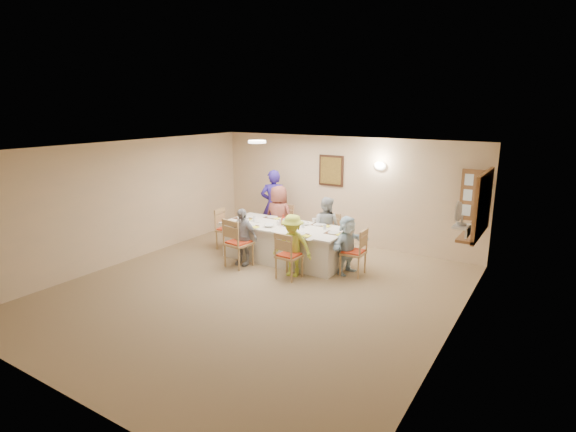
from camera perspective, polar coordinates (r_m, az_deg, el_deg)
The scene contains 49 objects.
ground at distance 8.03m, azimuth -4.15°, elevation -9.53°, with size 7.00×7.00×0.00m, color #9A805D.
room_walls at distance 7.56m, azimuth -4.35°, elevation 1.07°, with size 7.00×7.00×7.00m.
wall_picture at distance 10.60m, azimuth 5.49°, elevation 5.76°, with size 0.62×0.05×0.72m.
wall_sconce at distance 10.07m, azimuth 11.60°, elevation 6.27°, with size 0.26×0.09×0.18m, color white.
ceiling_light at distance 9.20m, azimuth -3.95°, elevation 9.39°, with size 0.36×0.36×0.05m, color white.
serving_hatch at distance 8.58m, azimuth 23.52°, elevation 1.39°, with size 0.06×1.50×1.15m, color brown.
hatch_sill at distance 8.71m, azimuth 22.42°, elevation -1.89°, with size 0.30×1.50×0.05m, color brown.
shutter_door at distance 9.35m, azimuth 22.69°, elevation 2.42°, with size 0.55×0.04×1.00m, color brown.
fan_shelf at distance 7.31m, azimuth 21.17°, elevation -1.20°, with size 0.22×0.36×0.03m, color white.
desk_fan at distance 7.28m, azimuth 21.04°, elevation -0.03°, with size 0.30×0.30×0.28m, color #A5A5A8, non-canonical shape.
dining_table at distance 9.43m, azimuth -0.38°, elevation -3.43°, with size 2.64×1.12×0.76m, color silver.
chair_back_left at distance 10.36m, azimuth -0.82°, elevation -1.26°, with size 0.46×0.46×0.96m, color tan, non-canonical shape.
chair_back_right at distance 9.79m, azimuth 5.10°, elevation -2.39°, with size 0.43×0.43×0.90m, color tan, non-canonical shape.
chair_front_left at distance 9.10m, azimuth -6.29°, elevation -3.33°, with size 0.48×0.48×1.01m, color tan, non-canonical shape.
chair_front_right at distance 8.46m, azimuth 0.15°, elevation -4.95°, with size 0.44×0.44×0.91m, color tan, non-canonical shape.
chair_left_end at distance 10.29m, azimuth -7.70°, elevation -1.62°, with size 0.44×0.44×0.92m, color tan, non-canonical shape.
chair_right_end at distance 8.71m, azimuth 8.28°, elevation -4.49°, with size 0.44×0.44×0.92m, color tan, non-canonical shape.
diner_back_left at distance 10.20m, azimuth -1.19°, elevation -0.11°, with size 0.71×0.47×1.44m, color brown.
diner_back_right at distance 9.63m, azimuth 4.80°, elevation -1.39°, with size 0.66×0.53×1.31m, color #A0A7AE.
diner_front_left at distance 9.17m, azimuth -5.84°, elevation -2.65°, with size 0.71×0.33×1.18m, color #9B9CA5.
diner_front_right at distance 8.51m, azimuth 0.58°, elevation -3.78°, with size 0.83×0.54×1.21m, color #C6DA42.
diner_right_end at distance 8.73m, azimuth 7.53°, elevation -3.66°, with size 0.54×1.11×1.14m, color #CDECFC.
caregiver at distance 10.79m, azimuth -1.83°, elevation 1.40°, with size 0.74×0.66×1.71m, color #2E1F8D.
placemat_fl at distance 9.32m, azimuth -4.89°, elevation -1.24°, with size 0.33×0.24×0.01m, color #472B19.
plate_fl at distance 9.32m, azimuth -4.89°, elevation -1.18°, with size 0.24×0.24×0.02m, color white.
napkin_fl at distance 9.18m, azimuth -4.18°, elevation -1.42°, with size 0.14×0.14×0.01m, color #F5F333.
placemat_fr at distance 8.68m, azimuth 1.48°, elevation -2.33°, with size 0.33×0.25×0.01m, color #472B19.
plate_fr at distance 8.67m, azimuth 1.48°, elevation -2.27°, with size 0.23×0.23×0.01m, color white.
napkin_fr at distance 8.55m, azimuth 2.35°, elevation -2.54°, with size 0.14×0.14×0.01m, color #F5F333.
placemat_bl at distance 9.98m, azimuth -2.00°, elevation -0.17°, with size 0.34×0.25×0.01m, color #472B19.
plate_bl at distance 9.98m, azimuth -2.01°, elevation -0.12°, with size 0.24×0.24×0.02m, color white.
napkin_bl at distance 9.84m, azimuth -1.30°, elevation -0.33°, with size 0.14×0.14×0.01m, color #F5F333.
placemat_br at distance 9.38m, azimuth 4.09°, elevation -1.12°, with size 0.33×0.25×0.01m, color #472B19.
plate_br at distance 9.38m, azimuth 4.09°, elevation -1.06°, with size 0.23×0.23×0.01m, color white.
napkin_br at distance 9.26m, azimuth 4.92°, elevation -1.29°, with size 0.14×0.14×0.01m, color #F5F333.
placemat_le at distance 9.94m, azimuth -5.75°, elevation -0.30°, with size 0.37×0.27×0.01m, color #472B19.
plate_le at distance 9.93m, azimuth -5.75°, elevation -0.25°, with size 0.25×0.25×0.02m, color white.
napkin_le at distance 9.79m, azimuth -5.10°, elevation -0.46°, with size 0.13×0.13×0.01m, color #F5F333.
placemat_re at distance 8.80m, azimuth 5.79°, elevation -2.18°, with size 0.33×0.24×0.01m, color #472B19.
plate_re at distance 8.79m, azimuth 5.79°, elevation -2.11°, with size 0.22×0.22×0.01m, color white.
napkin_re at distance 8.68m, azimuth 6.71°, elevation -2.38°, with size 0.15×0.15×0.01m, color #F5F333.
teacup_a at distance 9.52m, azimuth -5.33°, elevation -0.63°, with size 0.14×0.14×0.10m, color white.
teacup_b at distance 9.56m, azimuth 3.36°, elevation -0.56°, with size 0.12×0.12×0.09m, color white.
bowl_a at distance 9.21m, azimuth -2.43°, elevation -1.23°, with size 0.28×0.28×0.05m, color white.
bowl_b at distance 9.35m, azimuth 2.15°, elevation -0.98°, with size 0.21×0.21×0.06m, color white.
condiment_ketchup at distance 9.29m, azimuth -0.62°, elevation -0.50°, with size 0.11×0.11×0.23m, color red.
condiment_brown at distance 9.35m, azimuth 0.03°, elevation -0.48°, with size 0.11×0.11×0.21m, color #4E3114.
condiment_malt at distance 9.21m, azimuth 0.16°, elevation -0.88°, with size 0.13×0.13×0.16m, color #4E3114.
drinking_glass at distance 9.43m, azimuth -0.99°, elevation -0.68°, with size 0.07×0.07×0.10m, color silver.
Camera 1 is at (4.38, -5.93, 3.18)m, focal length 28.00 mm.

